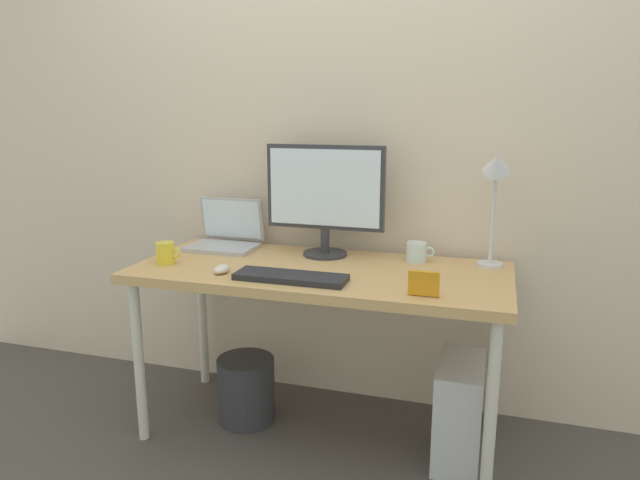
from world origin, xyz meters
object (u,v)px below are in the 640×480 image
Objects in this scene: laptop at (226,235)px; glass_cup at (417,252)px; desk at (320,282)px; coffee_mug at (166,253)px; mouse at (222,269)px; wastebasket at (246,389)px; computer_tower at (459,411)px; keyboard at (291,277)px; photo_frame at (424,283)px; desk_lamp at (495,182)px; monitor at (325,194)px.

glass_cup is (0.91, 0.00, -0.02)m from laptop.
coffee_mug reaches higher than desk.
laptop is at bearing 71.71° from coffee_mug.
glass_cup is at bearing 29.72° from mouse.
coffee_mug reaches higher than mouse.
desk is 4.86× the size of laptop.
wastebasket is at bearing -50.80° from laptop.
computer_tower is (1.14, -0.25, -0.60)m from laptop.
wastebasket is (0.01, 0.18, -0.62)m from mouse.
coffee_mug is (-0.65, -0.13, 0.11)m from desk.
keyboard is 0.30m from mouse.
photo_frame is at bearing -5.33° from keyboard.
glass_cup is at bearing 131.81° from computer_tower.
laptop is 2.60× the size of glass_cup.
mouse is at bearing 178.28° from keyboard.
photo_frame is at bearing -79.26° from glass_cup.
computer_tower is at bearing 57.84° from photo_frame.
keyboard is 4.89× the size of mouse.
mouse is at bearing -151.93° from desk.
computer_tower is at bearing -48.19° from glass_cup.
desk_lamp is at bearing 21.08° from mouse.
mouse is at bearing -158.92° from desk_lamp.
laptop reaches higher than coffee_mug.
keyboard is 0.60m from coffee_mug.
computer_tower is at bearing 4.43° from coffee_mug.
desk is 5.19× the size of wastebasket.
wastebasket is (-0.72, -0.23, -0.65)m from glass_cup.
desk is 0.83m from desk_lamp.
mouse reaches higher than wastebasket.
monitor is 0.49m from keyboard.
desk is 3.10× the size of desk_lamp.
desk is 17.29× the size of mouse.
photo_frame is 0.26× the size of computer_tower.
mouse is at bearing -128.56° from monitor.
keyboard is at bearing -33.30° from wastebasket.
photo_frame is at bearing -16.55° from wastebasket.
laptop is at bearing 178.32° from monitor.
wastebasket is (-0.95, 0.02, -0.06)m from computer_tower.
coffee_mug reaches higher than keyboard.
wastebasket is at bearing 88.03° from mouse.
photo_frame reaches higher than glass_cup.
computer_tower is (0.66, 0.17, -0.56)m from keyboard.
keyboard is (0.48, -0.42, -0.05)m from laptop.
keyboard is 0.71m from wastebasket.
photo_frame is 0.65m from computer_tower.
computer_tower is at bearing 14.58° from keyboard.
coffee_mug is 0.27× the size of computer_tower.
monitor is at bearing 101.00° from desk.
photo_frame is (0.52, -0.05, 0.04)m from keyboard.
laptop reaches higher than wastebasket.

